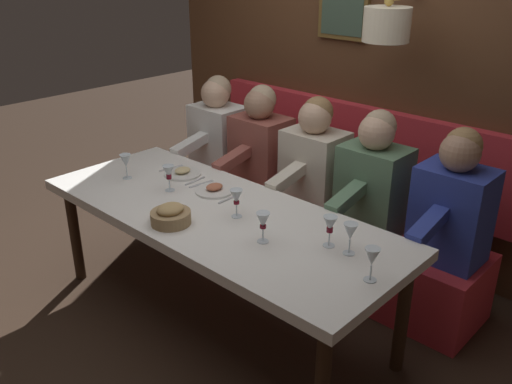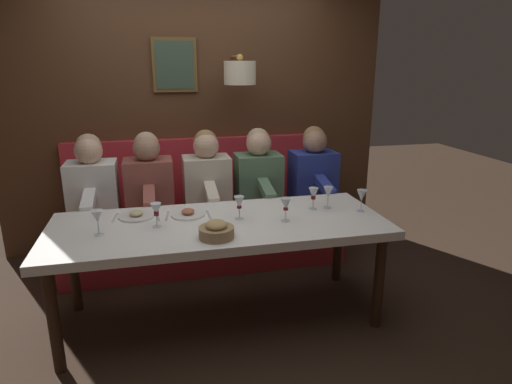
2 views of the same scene
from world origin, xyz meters
The scene contains 19 objects.
ground_plane centered at (0.00, 0.00, 0.00)m, with size 12.00×12.00×0.00m, color #332319.
dining_table centered at (0.00, 0.00, 0.67)m, with size 0.90×2.28×0.74m.
banquette_bench centered at (0.89, 0.00, 0.23)m, with size 0.52×2.48×0.45m, color red.
back_wall_panel centered at (1.46, 0.00, 1.37)m, with size 0.59×3.68×2.90m.
diner_nearest centered at (0.88, -1.00, 0.82)m, with size 0.60×0.40×0.79m.
diner_near centered at (0.88, -0.48, 0.82)m, with size 0.60×0.40×0.79m.
diner_middle centered at (0.88, -0.02, 0.82)m, with size 0.60×0.40×0.79m.
diner_far centered at (0.88, 0.47, 0.82)m, with size 0.60×0.40×0.79m.
diner_farthest centered at (0.88, 0.92, 0.82)m, with size 0.60×0.40×0.79m.
place_setting_0 centered at (0.22, 0.56, 0.75)m, with size 0.24×0.32×0.05m.
place_setting_1 centered at (0.18, 0.20, 0.75)m, with size 0.24×0.32×0.05m.
wine_glass_0 centered at (-0.02, -1.03, 0.86)m, with size 0.07×0.07×0.16m.
wine_glass_1 centered at (-0.06, 0.78, 0.86)m, with size 0.07×0.07×0.16m.
wine_glass_2 centered at (0.11, -0.71, 0.86)m, with size 0.07×0.07×0.16m.
wine_glass_3 centered at (-0.09, -0.44, 0.86)m, with size 0.07×0.07×0.16m.
wine_glass_4 centered at (0.11, -0.83, 0.86)m, with size 0.07×0.07×0.16m.
wine_glass_5 centered at (0.00, 0.42, 0.86)m, with size 0.07×0.07×0.16m.
wine_glass_6 centered at (0.03, -0.14, 0.86)m, with size 0.07×0.07×0.16m.
bread_bowl centered at (-0.28, 0.06, 0.79)m, with size 0.22×0.22×0.12m.
Camera 1 is at (-1.91, -2.09, 2.11)m, focal length 38.51 mm.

